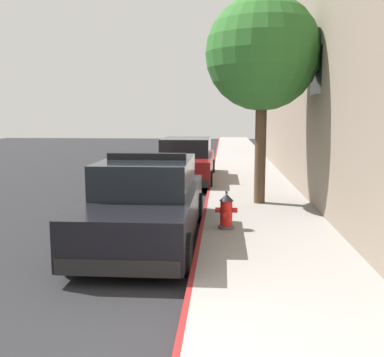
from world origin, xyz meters
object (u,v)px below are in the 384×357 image
object	(u,v)px
parked_car_silver_ahead	(186,161)
street_tree	(262,54)
police_cruiser	(147,203)
fire_hydrant	(226,211)

from	to	relation	value
parked_car_silver_ahead	street_tree	xyz separation A→B (m)	(2.24, -4.32, 3.12)
police_cruiser	parked_car_silver_ahead	world-z (taller)	police_cruiser
police_cruiser	parked_car_silver_ahead	xyz separation A→B (m)	(0.13, 7.43, -0.00)
fire_hydrant	street_tree	world-z (taller)	street_tree
parked_car_silver_ahead	fire_hydrant	world-z (taller)	parked_car_silver_ahead
police_cruiser	parked_car_silver_ahead	bearing A→B (deg)	89.01
street_tree	parked_car_silver_ahead	bearing A→B (deg)	117.42
parked_car_silver_ahead	street_tree	bearing A→B (deg)	-62.58
police_cruiser	street_tree	xyz separation A→B (m)	(2.37, 3.11, 3.12)
fire_hydrant	police_cruiser	bearing A→B (deg)	-163.26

